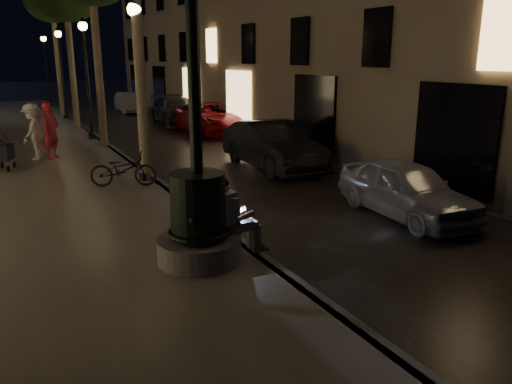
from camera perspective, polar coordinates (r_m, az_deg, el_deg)
ground at (r=20.96m, az=-16.86°, el=4.97°), size 120.00×120.00×0.00m
cobble_lane at (r=21.70m, az=-9.05°, el=5.79°), size 6.00×45.00×0.02m
curb_strip at (r=20.95m, az=-16.88°, el=5.23°), size 0.25×45.00×0.20m
fountain_lamppost at (r=8.15m, az=-6.65°, el=-1.18°), size 1.40×1.40×5.21m
seated_man_laptop at (r=8.46m, az=-2.72°, el=-2.53°), size 1.00×0.34×1.37m
tree_far at (r=31.66m, az=-22.30°, el=19.48°), size 3.00×3.00×7.50m
lamp_curb_a at (r=13.77m, az=-13.37°, el=13.73°), size 0.36×0.36×4.81m
lamp_curb_b at (r=21.61m, az=-18.86°, el=13.74°), size 0.36×0.36×4.81m
lamp_curb_c at (r=29.53m, az=-21.42°, el=13.71°), size 0.36×0.36×4.81m
lamp_curb_d at (r=37.49m, az=-22.89°, el=13.67°), size 0.36×0.36×4.81m
stroller at (r=16.67m, az=-26.93°, el=4.01°), size 0.64×1.05×1.06m
car_front at (r=11.64m, az=16.82°, el=0.33°), size 1.77×3.83×1.27m
car_second at (r=16.02m, az=1.89°, el=5.35°), size 1.69×4.61×1.51m
car_third at (r=23.67m, az=-5.19°, el=8.40°), size 2.51×5.19×1.42m
car_rear at (r=27.07m, az=-9.08°, el=9.16°), size 2.47×5.16×1.45m
car_fifth at (r=33.41m, az=-14.19°, el=9.88°), size 1.53×4.00×1.30m
pedestrian_red at (r=17.95m, az=-22.42°, el=6.52°), size 0.80×0.80×1.87m
pedestrian_white at (r=18.03m, az=-24.06°, el=6.33°), size 1.20×1.37×1.84m
bicycle at (r=13.48m, az=-14.93°, el=2.51°), size 1.81×1.22×0.90m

